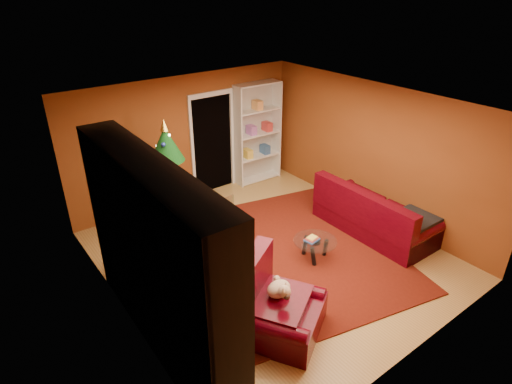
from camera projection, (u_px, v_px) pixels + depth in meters
floor at (270, 256)px, 7.37m from camera, size 5.00×5.50×0.05m
ceiling at (273, 105)px, 6.17m from camera, size 5.00×5.50×0.05m
wall_back at (186, 139)px, 8.74m from camera, size 5.00×0.05×2.60m
wall_left at (116, 240)px, 5.41m from camera, size 0.05×5.50×2.60m
wall_right at (374, 152)px, 8.13m from camera, size 0.05×5.50×2.60m
doorway at (213, 145)px, 9.14m from camera, size 1.06×0.60×2.16m
rug at (289, 252)px, 7.41m from camera, size 4.12×4.54×0.02m
media_unit at (157, 259)px, 5.10m from camera, size 0.56×3.31×2.53m
christmas_tree at (169, 179)px, 7.65m from camera, size 1.23×1.23×2.16m
gift_box_teal at (143, 229)px, 7.84m from camera, size 0.30×0.30×0.29m
gift_box_green at (192, 225)px, 7.97m from camera, size 0.32×0.32×0.28m
gift_box_red at (133, 214)px, 8.41m from camera, size 0.24×0.24×0.21m
white_bookshelf at (257, 134)px, 9.58m from camera, size 1.09×0.43×2.32m
armchair at (281, 305)px, 5.59m from camera, size 1.56×1.56×0.89m
dog at (279, 289)px, 5.55m from camera, size 0.50×0.46×0.29m
sofa at (376, 209)px, 7.83m from camera, size 1.02×2.23×0.96m
coffee_table at (315, 249)px, 7.17m from camera, size 0.83×0.83×0.45m
acrylic_chair at (232, 225)px, 7.50m from camera, size 0.44×0.47×0.77m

